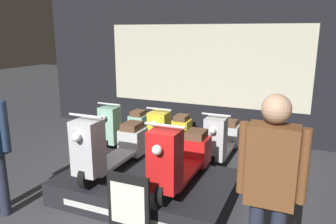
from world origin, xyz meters
The scene contains 9 objects.
shop_wall_back centered at (0.00, 4.07, 1.60)m, with size 7.89×0.09×3.20m.
display_platform centered at (0.14, 1.04, 0.16)m, with size 2.33×1.49×0.32m.
scooter_display_left centered at (-0.38, 0.99, 0.69)m, with size 0.48×1.59×0.96m.
scooter_display_right centered at (0.67, 0.99, 0.69)m, with size 0.48×1.59×0.96m.
scooter_backrow_0 centered at (-1.30, 2.88, 0.37)m, with size 0.48×1.59×0.96m.
scooter_backrow_1 centered at (-0.28, 2.88, 0.37)m, with size 0.48×1.59×0.96m.
scooter_backrow_2 centered at (0.75, 2.88, 0.37)m, with size 0.48×1.59×0.96m.
person_right_browsing centered at (1.85, -0.05, 1.05)m, with size 0.56×0.23×1.79m.
price_sign_board centered at (0.41, 0.08, 0.40)m, with size 0.50×0.04×0.80m.
Camera 1 is at (2.05, -2.66, 2.26)m, focal length 35.00 mm.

